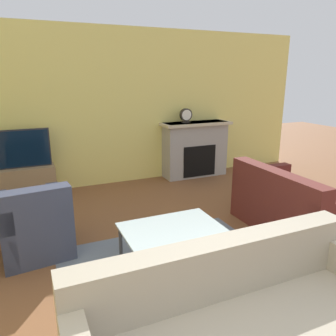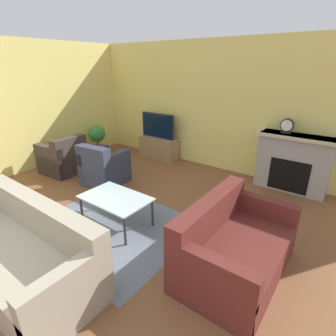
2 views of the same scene
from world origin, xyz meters
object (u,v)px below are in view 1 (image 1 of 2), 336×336
armchair_accent (35,228)px  mantel_clock (186,115)px  tv (18,149)px  couch_loveseat (293,209)px  coffee_table (171,231)px  couch_sectional (240,335)px

armchair_accent → mantel_clock: size_ratio=3.11×
armchair_accent → tv: bearing=-92.3°
couch_loveseat → armchair_accent: 3.06m
couch_loveseat → armchair_accent: bearing=76.9°
tv → armchair_accent: 1.92m
coffee_table → couch_sectional: bearing=-94.5°
coffee_table → mantel_clock: size_ratio=3.71×
coffee_table → couch_loveseat: bearing=4.7°
couch_sectional → armchair_accent: bearing=118.0°
coffee_table → mantel_clock: bearing=60.8°
couch_sectional → mantel_clock: mantel_clock is taller
coffee_table → tv: bearing=116.9°
tv → couch_sectional: tv is taller
coffee_table → mantel_clock: (1.53, 2.74, 0.79)m
couch_loveseat → armchair_accent: (-2.98, 0.69, 0.02)m
couch_sectional → coffee_table: bearing=85.5°
couch_loveseat → coffee_table: bearing=94.7°
couch_loveseat → armchair_accent: same height
armchair_accent → coffee_table: bearing=140.2°
tv → couch_loveseat: bearing=-39.3°
couch_loveseat → mantel_clock: size_ratio=5.62×
couch_sectional → couch_loveseat: bearing=38.3°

